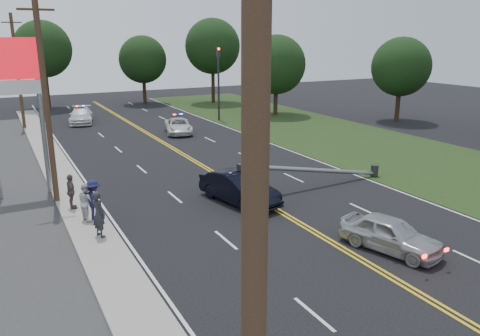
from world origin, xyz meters
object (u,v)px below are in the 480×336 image
bystander_c (94,200)px  utility_pole_far (18,72)px  traffic_signal (218,77)px  bystander_d (71,192)px  emergency_b (81,116)px  emergency_a (178,126)px  bystander_b (87,202)px  waiting_sedan (391,234)px  pylon_sign (11,79)px  utility_pole_near (254,318)px  bystander_a (99,214)px  fallen_streetlight (322,170)px  crashed_sedan (239,188)px  utility_pole_mid (46,101)px

bystander_c → utility_pole_far: bearing=6.9°
traffic_signal → bystander_d: size_ratio=4.19×
utility_pole_far → emergency_b: utility_pole_far is taller
traffic_signal → emergency_a: size_ratio=1.56×
emergency_b → bystander_b: bystander_b is taller
waiting_sedan → utility_pole_far: bearing=91.0°
pylon_sign → traffic_signal: bearing=40.4°
emergency_b → waiting_sedan: bearing=-68.3°
pylon_sign → utility_pole_near: utility_pole_near is taller
waiting_sedan → bystander_a: (-9.72, 6.33, 0.41)m
utility_pole_far → bystander_c: bearing=-87.3°
pylon_sign → fallen_streetlight: pylon_sign is taller
bystander_c → fallen_streetlight: bearing=-88.2°
traffic_signal → utility_pole_near: bearing=-114.7°
traffic_signal → waiting_sedan: (-6.77, -29.81, -3.53)m
bystander_a → bystander_b: (-0.11, 2.08, -0.12)m
waiting_sedan → bystander_c: bearing=122.2°
utility_pole_near → bystander_a: size_ratio=5.15×
utility_pole_far → bystander_d: bearing=-88.8°
crashed_sedan → emergency_a: crashed_sedan is taller
bystander_b → fallen_streetlight: bearing=-106.7°
utility_pole_mid → emergency_a: 18.47m
traffic_signal → waiting_sedan: 30.77m
fallen_streetlight → utility_pole_mid: bearing=163.4°
utility_pole_mid → emergency_a: bearing=49.7°
emergency_a → bystander_c: 20.05m
utility_pole_mid → utility_pole_far: same height
bystander_a → bystander_c: size_ratio=1.06×
utility_pole_near → bystander_d: (0.51, 18.42, -4.12)m
bystander_c → bystander_d: (-0.68, 1.90, -0.07)m
crashed_sedan → emergency_a: 18.29m
utility_pole_near → emergency_a: bearing=71.0°
fallen_streetlight → utility_pole_mid: utility_pole_mid is taller
utility_pole_mid → waiting_sedan: utility_pole_mid is taller
utility_pole_far → bystander_a: bearing=-87.9°
traffic_signal → utility_pole_mid: 25.12m
utility_pole_far → traffic_signal: bearing=-12.9°
pylon_sign → bystander_c: 7.79m
utility_pole_far → emergency_a: utility_pole_far is taller
fallen_streetlight → crashed_sedan: 5.32m
bystander_b → crashed_sedan: bearing=-110.9°
bystander_c → utility_pole_mid: bearing=23.2°
waiting_sedan → crashed_sedan: bearing=92.8°
utility_pole_near → utility_pole_mid: same height
utility_pole_near → emergency_a: utility_pole_near is taller
pylon_sign → utility_pole_far: (1.30, 20.00, -0.91)m
bystander_d → waiting_sedan: bearing=-135.2°
bystander_b → traffic_signal: bearing=-51.8°
traffic_signal → emergency_b: traffic_signal is taller
traffic_signal → bystander_b: 27.28m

